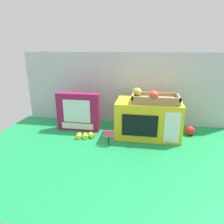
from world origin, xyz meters
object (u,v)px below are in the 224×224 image
food_groups_crate (153,98)px  loose_toy_banana (85,136)px  loose_toy_apple (190,131)px  toy_microwave (148,118)px  cookie_set_box (78,112)px  price_sign (109,135)px

food_groups_crate → loose_toy_banana: 0.51m
loose_toy_apple → loose_toy_banana: bearing=-166.3°
toy_microwave → loose_toy_banana: (-0.41, -0.12, -0.11)m
food_groups_crate → cookie_set_box: 0.54m
cookie_set_box → loose_toy_banana: cookie_set_box is taller
food_groups_crate → price_sign: 0.37m
price_sign → loose_toy_apple: bearing=25.2°
food_groups_crate → loose_toy_banana: food_groups_crate is taller
cookie_set_box → loose_toy_apple: size_ratio=4.78×
cookie_set_box → loose_toy_banana: 0.21m
toy_microwave → cookie_set_box: 0.50m
food_groups_crate → cookie_set_box: bearing=175.2°
loose_toy_apple → food_groups_crate: bearing=-164.4°
price_sign → loose_toy_banana: size_ratio=0.79×
toy_microwave → loose_toy_banana: toy_microwave is taller
cookie_set_box → price_sign: (0.27, -0.22, -0.07)m
toy_microwave → food_groups_crate: food_groups_crate is taller
food_groups_crate → loose_toy_apple: 0.37m
cookie_set_box → food_groups_crate: bearing=-4.8°
toy_microwave → loose_toy_apple: (0.29, 0.05, -0.09)m
toy_microwave → loose_toy_banana: 0.44m
toy_microwave → price_sign: size_ratio=4.27×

